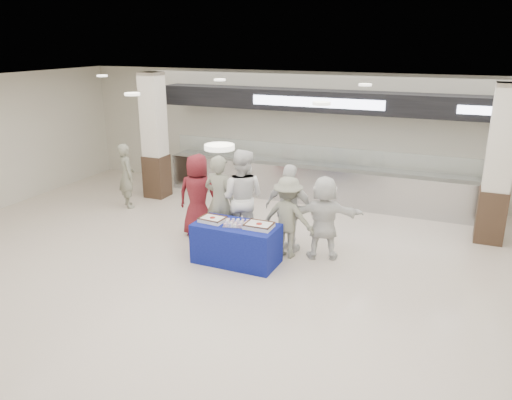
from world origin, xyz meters
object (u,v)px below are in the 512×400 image
at_px(cupcake_tray, 236,223).
at_px(soldier_bg, 127,176).
at_px(soldier_a, 220,201).
at_px(chef_short, 290,209).
at_px(soldier_b, 288,217).
at_px(chef_tall, 241,198).
at_px(sheet_cake_right, 259,225).
at_px(civilian_maroon, 198,195).
at_px(civilian_white, 324,218).
at_px(display_table, 236,243).
at_px(sheet_cake_left, 213,219).

xyz_separation_m(cupcake_tray, soldier_bg, (-3.86, 1.96, 0.00)).
relative_size(cupcake_tray, soldier_a, 0.28).
xyz_separation_m(chef_short, soldier_b, (0.04, -0.23, -0.09)).
relative_size(chef_tall, chef_short, 1.12).
height_order(sheet_cake_right, chef_tall, chef_tall).
height_order(civilian_maroon, civilian_white, civilian_maroon).
height_order(cupcake_tray, chef_tall, chef_tall).
distance_m(sheet_cake_right, civilian_maroon, 2.01).
bearing_deg(chef_short, display_table, 57.80).
height_order(civilian_maroon, soldier_a, soldier_a).
distance_m(cupcake_tray, civilian_white, 1.64).
bearing_deg(chef_tall, civilian_maroon, -13.88).
distance_m(sheet_cake_left, chef_tall, 0.91).
relative_size(sheet_cake_left, soldier_bg, 0.30).
bearing_deg(chef_short, soldier_b, 109.04).
distance_m(sheet_cake_left, soldier_b, 1.41).
xyz_separation_m(sheet_cake_left, cupcake_tray, (0.49, -0.01, -0.01)).
bearing_deg(display_table, soldier_a, 136.52).
distance_m(sheet_cake_left, soldier_bg, 3.89).
relative_size(sheet_cake_left, soldier_a, 0.26).
relative_size(civilian_maroon, chef_short, 1.00).
distance_m(display_table, sheet_cake_left, 0.63).
bearing_deg(soldier_b, cupcake_tray, 44.30).
relative_size(civilian_maroon, chef_tall, 0.90).
xyz_separation_m(sheet_cake_left, civilian_maroon, (-0.84, 0.97, 0.08)).
relative_size(chef_tall, soldier_b, 1.25).
xyz_separation_m(cupcake_tray, soldier_b, (0.75, 0.67, -0.00)).
bearing_deg(soldier_bg, civilian_maroon, -162.29).
bearing_deg(sheet_cake_left, civilian_maroon, 130.97).
distance_m(sheet_cake_left, chef_short, 1.50).
bearing_deg(soldier_b, civilian_maroon, -5.91).
distance_m(soldier_a, soldier_bg, 3.42).
bearing_deg(soldier_bg, display_table, -167.79).
distance_m(civilian_maroon, chef_tall, 1.04).
height_order(cupcake_tray, soldier_a, soldier_a).
distance_m(sheet_cake_right, chef_tall, 1.14).
bearing_deg(cupcake_tray, chef_tall, 108.80).
xyz_separation_m(sheet_cake_left, chef_short, (1.20, 0.89, 0.07)).
relative_size(sheet_cake_left, chef_tall, 0.25).
height_order(cupcake_tray, civilian_white, civilian_white).
bearing_deg(chef_tall, soldier_b, 159.76).
height_order(soldier_b, soldier_bg, soldier_bg).
height_order(civilian_maroon, soldier_bg, civilian_maroon).
xyz_separation_m(sheet_cake_right, soldier_a, (-1.11, 0.66, 0.12)).
bearing_deg(sheet_cake_right, soldier_b, 63.13).
height_order(sheet_cake_left, chef_short, chef_short).
distance_m(sheet_cake_right, civilian_white, 1.27).
relative_size(cupcake_tray, soldier_bg, 0.32).
relative_size(chef_short, civilian_white, 1.08).
xyz_separation_m(civilian_white, soldier_bg, (-5.26, 1.10, -0.01)).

